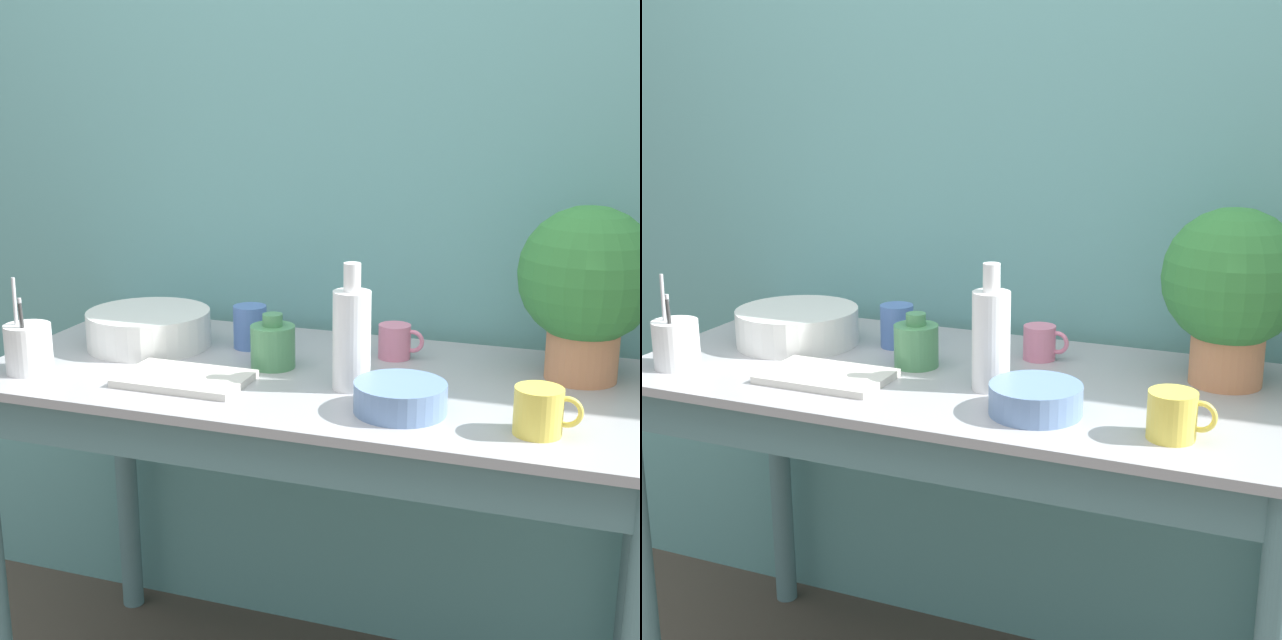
% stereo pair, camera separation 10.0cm
% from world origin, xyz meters
% --- Properties ---
extents(wall_back, '(6.00, 0.05, 2.40)m').
position_xyz_m(wall_back, '(0.00, 0.73, 1.20)').
color(wall_back, '#609E9E').
rests_on(wall_back, ground_plane).
extents(counter_table, '(1.47, 0.67, 0.88)m').
position_xyz_m(counter_table, '(0.00, 0.31, 0.71)').
color(counter_table, slate).
rests_on(counter_table, ground_plane).
extents(potted_plant, '(0.29, 0.29, 0.37)m').
position_xyz_m(potted_plant, '(0.54, 0.48, 1.09)').
color(potted_plant, tan).
rests_on(potted_plant, counter_table).
extents(bowl_wash_large, '(0.29, 0.29, 0.09)m').
position_xyz_m(bowl_wash_large, '(-0.46, 0.40, 0.92)').
color(bowl_wash_large, silver).
rests_on(bowl_wash_large, counter_table).
extents(bottle_tall, '(0.08, 0.08, 0.26)m').
position_xyz_m(bottle_tall, '(0.09, 0.27, 0.99)').
color(bottle_tall, white).
rests_on(bottle_tall, counter_table).
extents(bottle_short, '(0.10, 0.10, 0.12)m').
position_xyz_m(bottle_short, '(-0.11, 0.35, 0.93)').
color(bottle_short, '#4C8C59').
rests_on(bottle_short, counter_table).
extents(mug_pink, '(0.11, 0.07, 0.08)m').
position_xyz_m(mug_pink, '(0.13, 0.50, 0.92)').
color(mug_pink, pink).
rests_on(mug_pink, counter_table).
extents(mug_blue, '(0.12, 0.08, 0.10)m').
position_xyz_m(mug_blue, '(-0.22, 0.47, 0.93)').
color(mug_blue, '#4C70B7').
rests_on(mug_blue, counter_table).
extents(mug_yellow, '(0.12, 0.09, 0.09)m').
position_xyz_m(mug_yellow, '(0.49, 0.14, 0.92)').
color(mug_yellow, '#E5CC4C').
rests_on(mug_yellow, counter_table).
extents(bowl_small_blue, '(0.18, 0.18, 0.06)m').
position_xyz_m(bowl_small_blue, '(0.22, 0.16, 0.91)').
color(bowl_small_blue, '#6684B2').
rests_on(bowl_small_blue, counter_table).
extents(utensil_cup, '(0.10, 0.10, 0.21)m').
position_xyz_m(utensil_cup, '(-0.60, 0.14, 0.93)').
color(utensil_cup, silver).
rests_on(utensil_cup, counter_table).
extents(tray_board, '(0.27, 0.17, 0.02)m').
position_xyz_m(tray_board, '(-0.25, 0.19, 0.89)').
color(tray_board, beige).
rests_on(tray_board, counter_table).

